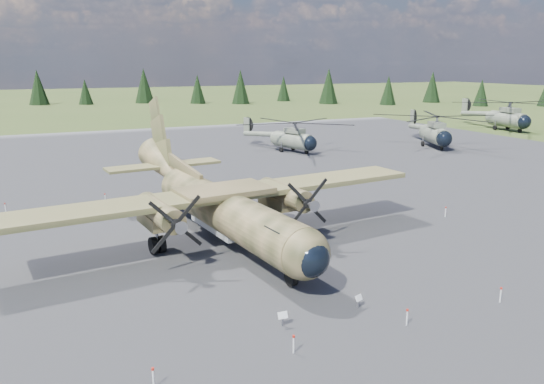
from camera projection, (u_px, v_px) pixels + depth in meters
name	position (u px, v px, depth m)	size (l,w,h in m)	color
ground	(258.00, 245.00, 36.29)	(500.00, 500.00, 0.00)	#455124
apron	(212.00, 209.00, 45.14)	(120.00, 120.00, 0.04)	slate
transport_plane	(217.00, 200.00, 36.83)	(30.03, 27.16, 9.88)	#38391F
helicopter_near	(292.00, 131.00, 73.49)	(21.10, 21.33, 4.22)	gray
helicopter_mid	(435.00, 125.00, 77.51)	(24.00, 24.00, 4.72)	gray
helicopter_far	(508.00, 110.00, 97.08)	(22.75, 25.37, 5.27)	gray
info_placard_left	(283.00, 317.00, 24.95)	(0.48, 0.22, 0.74)	gray
info_placard_right	(359.00, 299.00, 26.89)	(0.47, 0.31, 0.68)	gray
barrier_fence	(252.00, 239.00, 35.92)	(33.12, 29.62, 0.85)	white
treeline	(175.00, 164.00, 39.61)	(285.58, 290.88, 10.90)	black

